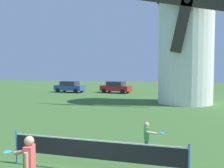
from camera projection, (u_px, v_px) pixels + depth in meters
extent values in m
cylinder|color=white|center=(185.00, 53.00, 22.34)|extent=(4.95, 4.95, 9.44)
cylinder|color=black|center=(187.00, 1.00, 19.50)|extent=(0.50, 0.60, 0.50)
cube|color=#332D28|center=(187.00, 1.00, 19.35)|extent=(8.45, 0.12, 2.60)
cube|color=#332D28|center=(187.00, 1.00, 19.35)|extent=(2.60, 0.12, 8.45)
cylinder|color=blue|center=(17.00, 146.00, 8.00)|extent=(0.06, 0.06, 1.10)
cylinder|color=blue|center=(189.00, 164.00, 6.53)|extent=(0.06, 0.06, 1.10)
cube|color=black|center=(94.00, 150.00, 7.25)|extent=(5.42, 0.01, 0.55)
cube|color=white|center=(94.00, 140.00, 7.24)|extent=(5.42, 0.02, 0.04)
cube|color=#DB4C4C|center=(29.00, 158.00, 5.68)|extent=(0.27, 0.38, 0.62)
sphere|color=tan|center=(29.00, 141.00, 5.66)|extent=(0.23, 0.23, 0.23)
cylinder|color=tan|center=(26.00, 163.00, 5.47)|extent=(0.10, 0.10, 0.46)
cylinder|color=tan|center=(24.00, 152.00, 5.87)|extent=(0.48, 0.22, 0.18)
cylinder|color=#338CCC|center=(16.00, 152.00, 5.87)|extent=(0.22, 0.08, 0.04)
ellipsoid|color=#338CCC|center=(7.00, 152.00, 5.88)|extent=(0.24, 0.28, 0.03)
cylinder|color=slate|center=(146.00, 147.00, 8.78)|extent=(0.11, 0.11, 0.55)
cylinder|color=slate|center=(146.00, 148.00, 8.65)|extent=(0.11, 0.11, 0.55)
cube|color=#4CB266|center=(146.00, 134.00, 8.69)|extent=(0.21, 0.30, 0.49)
sphere|color=#DBB28E|center=(146.00, 125.00, 8.67)|extent=(0.18, 0.18, 0.18)
cylinder|color=#DBB28E|center=(146.00, 133.00, 8.86)|extent=(0.08, 0.08, 0.37)
cylinder|color=#DBB28E|center=(152.00, 133.00, 8.53)|extent=(0.38, 0.17, 0.14)
cylinder|color=#338CCC|center=(156.00, 133.00, 8.52)|extent=(0.22, 0.08, 0.04)
ellipsoid|color=#338CCC|center=(162.00, 133.00, 8.52)|extent=(0.24, 0.28, 0.03)
cube|color=#334C99|center=(70.00, 88.00, 33.61)|extent=(4.31, 2.11, 0.70)
cube|color=#2D333D|center=(70.00, 83.00, 33.58)|extent=(2.47, 1.72, 0.56)
cylinder|color=black|center=(82.00, 90.00, 33.91)|extent=(0.61, 0.24, 0.60)
cylinder|color=black|center=(76.00, 91.00, 32.33)|extent=(0.61, 0.24, 0.60)
cylinder|color=black|center=(64.00, 89.00, 34.94)|extent=(0.61, 0.24, 0.60)
cylinder|color=black|center=(58.00, 90.00, 33.36)|extent=(0.61, 0.24, 0.60)
cube|color=red|center=(116.00, 88.00, 32.78)|extent=(4.35, 2.47, 0.70)
cube|color=#2D333D|center=(116.00, 84.00, 32.74)|extent=(2.54, 1.91, 0.56)
cylinder|color=black|center=(128.00, 91.00, 32.93)|extent=(0.62, 0.29, 0.60)
cylinder|color=black|center=(123.00, 92.00, 31.41)|extent=(0.62, 0.29, 0.60)
cylinder|color=black|center=(110.00, 90.00, 34.19)|extent=(0.62, 0.29, 0.60)
cylinder|color=black|center=(104.00, 91.00, 32.67)|extent=(0.62, 0.29, 0.60)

